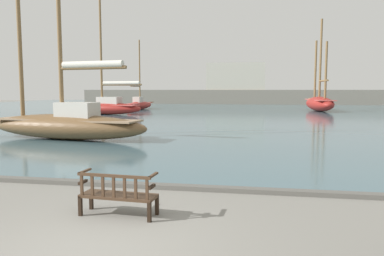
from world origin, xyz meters
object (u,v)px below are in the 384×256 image
sailboat_outer_port (320,102)px  sailboat_far_port (67,122)px  park_bench (118,194)px  sailboat_nearest_starboard (105,106)px  sailboat_centre_channel (139,104)px

sailboat_outer_port → sailboat_far_port: size_ratio=0.96×
park_bench → sailboat_nearest_starboard: size_ratio=0.14×
park_bench → sailboat_outer_port: sailboat_outer_port is taller
sailboat_nearest_starboard → sailboat_outer_port: sailboat_nearest_starboard is taller
park_bench → sailboat_far_port: bearing=123.0°
sailboat_nearest_starboard → sailboat_centre_channel: sailboat_nearest_starboard is taller
sailboat_nearest_starboard → sailboat_centre_channel: size_ratio=1.34×
sailboat_nearest_starboard → sailboat_outer_port: size_ratio=1.10×
sailboat_outer_port → sailboat_centre_channel: sailboat_outer_port is taller
sailboat_far_port → sailboat_outer_port: bearing=60.1°
sailboat_nearest_starboard → sailboat_centre_channel: 10.25m
sailboat_outer_port → sailboat_centre_channel: size_ratio=1.22×
sailboat_centre_channel → sailboat_nearest_starboard: bearing=-92.3°
sailboat_outer_port → sailboat_nearest_starboard: bearing=-155.1°
sailboat_far_port → park_bench: bearing=-57.0°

